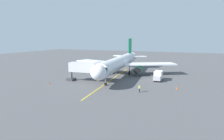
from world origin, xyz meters
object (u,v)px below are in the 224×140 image
at_px(ground_crew_marshaller, 139,88).
at_px(box_truck_near_nose, 158,76).
at_px(safety_cone_nose_right, 177,88).
at_px(jet_bridge, 90,68).
at_px(airplane, 120,63).
at_px(safety_cone_nose_left, 49,83).

distance_m(ground_crew_marshaller, box_truck_near_nose, 13.26).
height_order(ground_crew_marshaller, box_truck_near_nose, box_truck_near_nose).
bearing_deg(safety_cone_nose_right, jet_bridge, 2.93).
bearing_deg(jet_bridge, safety_cone_nose_right, -177.07).
bearing_deg(airplane, safety_cone_nose_left, 54.49).
height_order(airplane, ground_crew_marshaller, airplane).
xyz_separation_m(safety_cone_nose_left, safety_cone_nose_right, (-30.82, -7.29, 0.00)).
bearing_deg(airplane, ground_crew_marshaller, 123.08).
bearing_deg(airplane, safety_cone_nose_right, 149.56).
height_order(airplane, box_truck_near_nose, airplane).
xyz_separation_m(jet_bridge, box_truck_near_nose, (-16.81, -8.43, -2.38)).
xyz_separation_m(airplane, safety_cone_nose_right, (-18.05, 10.61, -3.73)).
xyz_separation_m(ground_crew_marshaller, safety_cone_nose_right, (-7.34, -5.84, -0.61)).
distance_m(airplane, ground_crew_marshaller, 19.87).
bearing_deg(ground_crew_marshaller, safety_cone_nose_right, -141.51).
xyz_separation_m(airplane, jet_bridge, (4.24, 11.75, -0.24)).
distance_m(jet_bridge, ground_crew_marshaller, 15.94).
distance_m(jet_bridge, safety_cone_nose_right, 22.59).
distance_m(airplane, jet_bridge, 12.50).
relative_size(safety_cone_nose_left, safety_cone_nose_right, 1.00).
relative_size(airplane, ground_crew_marshaller, 23.60).
bearing_deg(airplane, box_truck_near_nose, 165.20).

